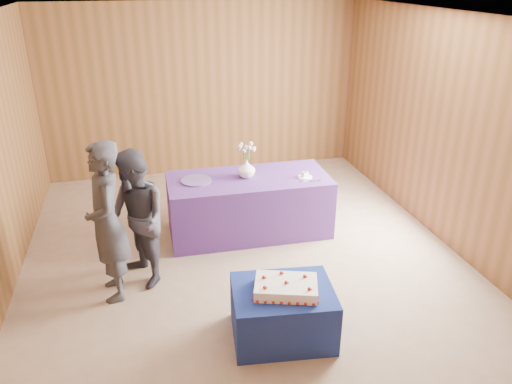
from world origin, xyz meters
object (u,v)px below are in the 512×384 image
object	(u,v)px
guest_left	(107,223)
cake_table	(283,313)
serving_table	(249,205)
guest_right	(136,220)
sheet_cake	(286,287)
vase	(246,169)

from	to	relation	value
guest_left	cake_table	bearing A→B (deg)	47.81
cake_table	serving_table	bearing A→B (deg)	92.23
serving_table	guest_right	xyz separation A→B (m)	(-1.38, -0.83, 0.37)
cake_table	guest_left	size ratio (longest dim) A/B	0.54
serving_table	guest_left	world-z (taller)	guest_left
sheet_cake	vase	size ratio (longest dim) A/B	2.94
sheet_cake	guest_left	size ratio (longest dim) A/B	0.40
guest_left	guest_right	bearing A→B (deg)	112.82
serving_table	sheet_cake	xyz separation A→B (m)	(-0.14, -2.07, 0.18)
serving_table	vase	xyz separation A→B (m)	(-0.02, 0.03, 0.49)
cake_table	guest_left	world-z (taller)	guest_left
sheet_cake	guest_right	bearing A→B (deg)	152.99
cake_table	serving_table	xyz separation A→B (m)	(0.16, 2.04, 0.12)
guest_right	sheet_cake	bearing A→B (deg)	21.31
cake_table	vase	world-z (taller)	vase
cake_table	sheet_cake	size ratio (longest dim) A/B	1.36
cake_table	vase	distance (m)	2.16
sheet_cake	guest_left	bearing A→B (deg)	162.62
sheet_cake	guest_left	xyz separation A→B (m)	(-1.52, 1.08, 0.28)
serving_table	sheet_cake	size ratio (longest dim) A/B	3.03
vase	guest_right	world-z (taller)	guest_right
cake_table	guest_left	bearing A→B (deg)	151.82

